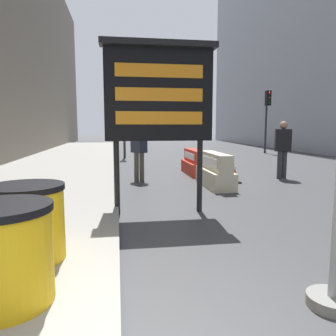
{
  "coord_description": "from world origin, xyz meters",
  "views": [
    {
      "loc": [
        -0.0,
        -1.86,
        1.57
      ],
      "look_at": [
        1.65,
        8.8,
        0.2
      ],
      "focal_mm": 35.0,
      "sensor_mm": 36.0,
      "label": 1
    }
  ],
  "objects_px": {
    "barrel_drum_foreground": "(3,254)",
    "pedestrian_passerby": "(283,145)",
    "barrel_drum_middle": "(27,222)",
    "pedestrian_worker": "(139,146)",
    "traffic_light_near_curb": "(124,102)",
    "traffic_light_far_side": "(267,108)",
    "jersey_barrier_cream": "(215,172)",
    "jersey_barrier_red_striped": "(195,163)",
    "message_board": "(159,94)",
    "traffic_cone_near": "(233,170)"
  },
  "relations": [
    {
      "from": "barrel_drum_foreground",
      "to": "pedestrian_passerby",
      "type": "distance_m",
      "value": 8.71
    },
    {
      "from": "barrel_drum_middle",
      "to": "pedestrian_worker",
      "type": "distance_m",
      "value": 6.07
    },
    {
      "from": "traffic_light_near_curb",
      "to": "traffic_light_far_side",
      "type": "xyz_separation_m",
      "value": [
        8.31,
        1.59,
        -0.15
      ]
    },
    {
      "from": "jersey_barrier_cream",
      "to": "jersey_barrier_red_striped",
      "type": "bearing_deg",
      "value": 90.0
    },
    {
      "from": "message_board",
      "to": "pedestrian_worker",
      "type": "xyz_separation_m",
      "value": [
        -0.12,
        3.6,
        -1.13
      ]
    },
    {
      "from": "pedestrian_worker",
      "to": "pedestrian_passerby",
      "type": "height_order",
      "value": "pedestrian_passerby"
    },
    {
      "from": "traffic_light_near_curb",
      "to": "traffic_cone_near",
      "type": "bearing_deg",
      "value": -70.38
    },
    {
      "from": "pedestrian_passerby",
      "to": "pedestrian_worker",
      "type": "bearing_deg",
      "value": -164.18
    },
    {
      "from": "pedestrian_worker",
      "to": "message_board",
      "type": "bearing_deg",
      "value": -32.17
    },
    {
      "from": "jersey_barrier_red_striped",
      "to": "message_board",
      "type": "bearing_deg",
      "value": -110.67
    },
    {
      "from": "message_board",
      "to": "traffic_light_far_side",
      "type": "xyz_separation_m",
      "value": [
        7.93,
        12.38,
        0.49
      ]
    },
    {
      "from": "barrel_drum_foreground",
      "to": "jersey_barrier_cream",
      "type": "xyz_separation_m",
      "value": [
        3.45,
        5.58,
        -0.17
      ]
    },
    {
      "from": "pedestrian_passerby",
      "to": "jersey_barrier_cream",
      "type": "bearing_deg",
      "value": -139.87
    },
    {
      "from": "barrel_drum_foreground",
      "to": "traffic_light_far_side",
      "type": "distance_m",
      "value": 18.36
    },
    {
      "from": "barrel_drum_foreground",
      "to": "jersey_barrier_cream",
      "type": "distance_m",
      "value": 6.56
    },
    {
      "from": "pedestrian_worker",
      "to": "jersey_barrier_red_striped",
      "type": "bearing_deg",
      "value": 86.85
    },
    {
      "from": "jersey_barrier_cream",
      "to": "traffic_light_far_side",
      "type": "relative_size",
      "value": 0.52
    },
    {
      "from": "message_board",
      "to": "barrel_drum_foreground",
      "type": "bearing_deg",
      "value": -117.82
    },
    {
      "from": "jersey_barrier_cream",
      "to": "pedestrian_worker",
      "type": "distance_m",
      "value": 2.32
    },
    {
      "from": "barrel_drum_foreground",
      "to": "traffic_cone_near",
      "type": "relative_size",
      "value": 1.1
    },
    {
      "from": "pedestrian_worker",
      "to": "pedestrian_passerby",
      "type": "distance_m",
      "value": 4.29
    },
    {
      "from": "traffic_cone_near",
      "to": "traffic_light_near_curb",
      "type": "height_order",
      "value": "traffic_light_near_curb"
    },
    {
      "from": "traffic_light_far_side",
      "to": "barrel_drum_middle",
      "type": "bearing_deg",
      "value": -123.36
    },
    {
      "from": "pedestrian_worker",
      "to": "pedestrian_passerby",
      "type": "xyz_separation_m",
      "value": [
        4.28,
        -0.26,
        0.01
      ]
    },
    {
      "from": "traffic_cone_near",
      "to": "traffic_light_near_curb",
      "type": "distance_m",
      "value": 8.73
    },
    {
      "from": "jersey_barrier_red_striped",
      "to": "pedestrian_passerby",
      "type": "relative_size",
      "value": 1.03
    },
    {
      "from": "jersey_barrier_cream",
      "to": "pedestrian_worker",
      "type": "relative_size",
      "value": 1.1
    },
    {
      "from": "jersey_barrier_red_striped",
      "to": "traffic_cone_near",
      "type": "height_order",
      "value": "jersey_barrier_red_striped"
    },
    {
      "from": "message_board",
      "to": "jersey_barrier_cream",
      "type": "height_order",
      "value": "message_board"
    },
    {
      "from": "barrel_drum_foreground",
      "to": "traffic_light_near_curb",
      "type": "relative_size",
      "value": 0.21
    },
    {
      "from": "traffic_cone_near",
      "to": "traffic_light_near_curb",
      "type": "bearing_deg",
      "value": 109.62
    },
    {
      "from": "barrel_drum_middle",
      "to": "traffic_cone_near",
      "type": "bearing_deg",
      "value": 51.1
    },
    {
      "from": "jersey_barrier_red_striped",
      "to": "traffic_cone_near",
      "type": "xyz_separation_m",
      "value": [
        0.65,
        -1.86,
        0.01
      ]
    },
    {
      "from": "pedestrian_passerby",
      "to": "traffic_light_far_side",
      "type": "bearing_deg",
      "value": 86.7
    },
    {
      "from": "traffic_light_near_curb",
      "to": "message_board",
      "type": "bearing_deg",
      "value": -87.99
    },
    {
      "from": "jersey_barrier_cream",
      "to": "traffic_light_near_curb",
      "type": "relative_size",
      "value": 0.49
    },
    {
      "from": "message_board",
      "to": "traffic_cone_near",
      "type": "xyz_separation_m",
      "value": [
        2.44,
        2.89,
        -1.78
      ]
    },
    {
      "from": "barrel_drum_middle",
      "to": "pedestrian_passerby",
      "type": "distance_m",
      "value": 8.1
    },
    {
      "from": "traffic_cone_near",
      "to": "traffic_light_far_side",
      "type": "relative_size",
      "value": 0.2
    },
    {
      "from": "barrel_drum_foreground",
      "to": "jersey_barrier_red_striped",
      "type": "distance_m",
      "value": 8.61
    },
    {
      "from": "jersey_barrier_cream",
      "to": "jersey_barrier_red_striped",
      "type": "xyz_separation_m",
      "value": [
        0.0,
        2.31,
        -0.03
      ]
    },
    {
      "from": "barrel_drum_middle",
      "to": "jersey_barrier_red_striped",
      "type": "bearing_deg",
      "value": 63.45
    },
    {
      "from": "jersey_barrier_red_striped",
      "to": "traffic_light_near_curb",
      "type": "bearing_deg",
      "value": 109.77
    },
    {
      "from": "traffic_light_far_side",
      "to": "barrel_drum_foreground",
      "type": "bearing_deg",
      "value": -121.69
    },
    {
      "from": "jersey_barrier_red_striped",
      "to": "traffic_light_far_side",
      "type": "relative_size",
      "value": 0.49
    },
    {
      "from": "pedestrian_passerby",
      "to": "message_board",
      "type": "bearing_deg",
      "value": -121.92
    },
    {
      "from": "barrel_drum_foreground",
      "to": "pedestrian_worker",
      "type": "height_order",
      "value": "pedestrian_worker"
    },
    {
      "from": "jersey_barrier_red_striped",
      "to": "traffic_light_near_curb",
      "type": "relative_size",
      "value": 0.46
    },
    {
      "from": "barrel_drum_foreground",
      "to": "jersey_barrier_cream",
      "type": "height_order",
      "value": "barrel_drum_foreground"
    },
    {
      "from": "jersey_barrier_red_striped",
      "to": "traffic_light_far_side",
      "type": "distance_m",
      "value": 10.05
    }
  ]
}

